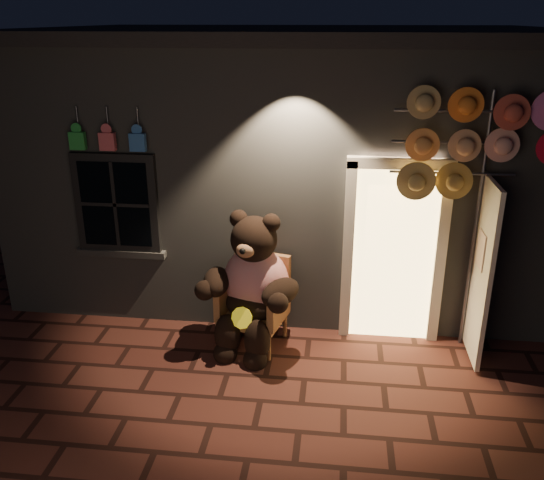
# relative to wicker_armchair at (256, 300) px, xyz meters

# --- Properties ---
(ground) EXTENTS (60.00, 60.00, 0.00)m
(ground) POSITION_rel_wicker_armchair_xyz_m (0.21, -1.17, -0.52)
(ground) COLOR #4F261E
(ground) RESTS_ON ground
(shop_building) EXTENTS (7.30, 5.95, 3.51)m
(shop_building) POSITION_rel_wicker_armchair_xyz_m (0.21, 2.82, 1.22)
(shop_building) COLOR slate
(shop_building) RESTS_ON ground
(wicker_armchair) EXTENTS (0.84, 0.79, 1.04)m
(wicker_armchair) POSITION_rel_wicker_armchair_xyz_m (0.00, 0.00, 0.00)
(wicker_armchair) COLOR #AD7643
(wicker_armchair) RESTS_ON ground
(teddy_bear) EXTENTS (1.19, 1.05, 1.69)m
(teddy_bear) POSITION_rel_wicker_armchair_xyz_m (-0.02, -0.13, 0.25)
(teddy_bear) COLOR #B21217
(teddy_bear) RESTS_ON ground
(hat_rack) EXTENTS (1.76, 0.22, 2.95)m
(hat_rack) POSITION_rel_wicker_armchair_xyz_m (2.27, 0.11, 1.90)
(hat_rack) COLOR #59595E
(hat_rack) RESTS_ON ground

